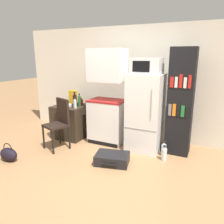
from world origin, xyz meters
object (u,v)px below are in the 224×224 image
microwave (147,66)px  bottle_ketchup_red (81,102)px  bottle_green_tall (79,101)px  water_bottle_middle (164,150)px  water_bottle_front (164,154)px  refrigerator (145,113)px  kitchen_hutch (107,101)px  bottle_clear_short (75,104)px  cereal_box (73,97)px  chair (59,120)px  side_table (71,121)px  bookshelf (180,103)px  suitcase_large_flat (112,159)px  bowl (68,105)px  bottle_wine_dark (75,100)px  handbag (9,154)px

microwave → bottle_ketchup_red: 1.77m
bottle_green_tall → water_bottle_middle: bearing=-4.0°
water_bottle_front → refrigerator: bearing=146.1°
kitchen_hutch → bottle_clear_short: 0.69m
bottle_clear_short → cereal_box: 0.50m
chair → water_bottle_front: 2.10m
side_table → bottle_ketchup_red: (0.15, 0.20, 0.43)m
bookshelf → water_bottle_middle: bearing=-126.6°
microwave → cereal_box: (-1.79, 0.17, -0.75)m
cereal_box → water_bottle_middle: 2.36m
refrigerator → suitcase_large_flat: size_ratio=2.31×
microwave → bottle_green_tall: (-1.50, -0.00, -0.78)m
water_bottle_middle → microwave: bearing=162.0°
kitchen_hutch → water_bottle_middle: kitchen_hutch is taller
water_bottle_front → suitcase_large_flat: bearing=-147.4°
refrigerator → bottle_green_tall: bearing=-179.8°
side_table → bottle_clear_short: size_ratio=3.33×
bowl → chair: 0.56m
microwave → water_bottle_middle: microwave is taller
refrigerator → bowl: bearing=-175.0°
refrigerator → bookshelf: (0.62, 0.12, 0.24)m
bottle_ketchup_red → bottle_wine_dark: bearing=-96.9°
bookshelf → bottle_green_tall: bearing=-176.5°
bookshelf → suitcase_large_flat: bookshelf is taller
refrigerator → bottle_green_tall: refrigerator is taller
bowl → bottle_ketchup_red: bearing=63.1°
bottle_wine_dark → water_bottle_middle: bearing=-2.4°
kitchen_hutch → bowl: 0.91m
bookshelf → bottle_clear_short: (-2.09, -0.34, -0.16)m
bottle_ketchup_red → bottle_green_tall: (0.06, -0.15, 0.05)m
bookshelf → bowl: 2.36m
bottle_wine_dark → water_bottle_front: (2.06, -0.26, -0.74)m
kitchen_hutch → bottle_clear_short: (-0.64, -0.25, -0.07)m
cereal_box → chair: 0.91m
refrigerator → bottle_wine_dark: size_ratio=4.76×
refrigerator → chair: size_ratio=1.49×
refrigerator → bookshelf: bookshelf is taller
refrigerator → bottle_wine_dark: (-1.59, -0.05, 0.12)m
cereal_box → bottle_clear_short: bearing=-50.1°
microwave → bottle_clear_short: bearing=-171.8°
bottle_clear_short → bowl: bearing=165.2°
bottle_ketchup_red → suitcase_large_flat: 1.73m
bookshelf → water_bottle_middle: size_ratio=6.97×
bottle_green_tall → kitchen_hutch: bearing=3.7°
bookshelf → handbag: size_ratio=5.44×
kitchen_hutch → water_bottle_front: (1.30, -0.36, -0.78)m
kitchen_hutch → refrigerator: kitchen_hutch is taller
bookshelf → water_bottle_front: size_ratio=6.98×
bottle_wine_dark → chair: (0.04, -0.60, -0.27)m
side_table → cereal_box: cereal_box is taller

